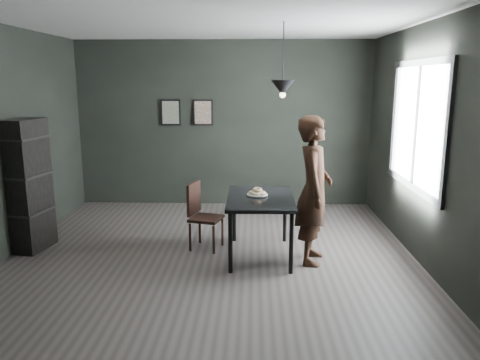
{
  "coord_description": "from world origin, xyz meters",
  "views": [
    {
      "loc": [
        0.51,
        -5.5,
        2.14
      ],
      "look_at": [
        0.35,
        0.05,
        0.95
      ],
      "focal_mm": 35.0,
      "sensor_mm": 36.0,
      "label": 1
    }
  ],
  "objects_px": {
    "woman": "(314,190)",
    "wood_chair": "(201,211)",
    "pendant_lamp": "(283,88)",
    "cafe_table": "(260,203)",
    "shelf_unit": "(29,185)",
    "white_plate": "(257,195)"
  },
  "relations": [
    {
      "from": "woman",
      "to": "shelf_unit",
      "type": "bearing_deg",
      "value": 94.16
    },
    {
      "from": "woman",
      "to": "pendant_lamp",
      "type": "height_order",
      "value": "pendant_lamp"
    },
    {
      "from": "pendant_lamp",
      "to": "cafe_table",
      "type": "bearing_deg",
      "value": -158.2
    },
    {
      "from": "white_plate",
      "to": "pendant_lamp",
      "type": "distance_m",
      "value": 1.33
    },
    {
      "from": "cafe_table",
      "to": "white_plate",
      "type": "distance_m",
      "value": 0.12
    },
    {
      "from": "shelf_unit",
      "to": "cafe_table",
      "type": "bearing_deg",
      "value": 6.16
    },
    {
      "from": "wood_chair",
      "to": "pendant_lamp",
      "type": "distance_m",
      "value": 1.87
    },
    {
      "from": "woman",
      "to": "wood_chair",
      "type": "height_order",
      "value": "woman"
    },
    {
      "from": "wood_chair",
      "to": "shelf_unit",
      "type": "bearing_deg",
      "value": -161.47
    },
    {
      "from": "wood_chair",
      "to": "shelf_unit",
      "type": "relative_size",
      "value": 0.52
    },
    {
      "from": "white_plate",
      "to": "pendant_lamp",
      "type": "height_order",
      "value": "pendant_lamp"
    },
    {
      "from": "cafe_table",
      "to": "pendant_lamp",
      "type": "xyz_separation_m",
      "value": [
        0.25,
        0.1,
        1.38
      ]
    },
    {
      "from": "wood_chair",
      "to": "pendant_lamp",
      "type": "bearing_deg",
      "value": 6.91
    },
    {
      "from": "pendant_lamp",
      "to": "woman",
      "type": "bearing_deg",
      "value": -34.07
    },
    {
      "from": "cafe_table",
      "to": "woman",
      "type": "height_order",
      "value": "woman"
    },
    {
      "from": "wood_chair",
      "to": "woman",
      "type": "bearing_deg",
      "value": -0.62
    },
    {
      "from": "cafe_table",
      "to": "shelf_unit",
      "type": "bearing_deg",
      "value": 176.68
    },
    {
      "from": "cafe_table",
      "to": "white_plate",
      "type": "xyz_separation_m",
      "value": [
        -0.04,
        0.08,
        0.08
      ]
    },
    {
      "from": "cafe_table",
      "to": "woman",
      "type": "xyz_separation_m",
      "value": [
        0.62,
        -0.15,
        0.2
      ]
    },
    {
      "from": "white_plate",
      "to": "woman",
      "type": "relative_size",
      "value": 0.13
    },
    {
      "from": "woman",
      "to": "wood_chair",
      "type": "distance_m",
      "value": 1.5
    },
    {
      "from": "wood_chair",
      "to": "white_plate",
      "type": "bearing_deg",
      "value": 1.59
    }
  ]
}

